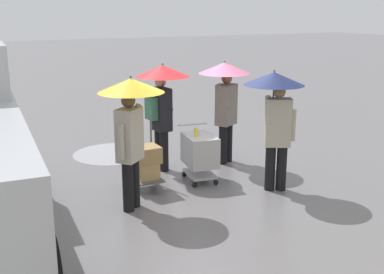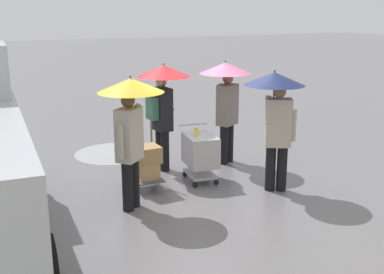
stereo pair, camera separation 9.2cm
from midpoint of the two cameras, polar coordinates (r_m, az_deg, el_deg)
name	(u,v)px [view 2 (the right image)]	position (r m, az deg, el deg)	size (l,w,h in m)	color
ground_plane	(191,181)	(9.16, 0.21, -5.16)	(90.00, 90.00, 0.00)	slate
slush_patch_near_cluster	(114,153)	(10.97, -8.94, -1.90)	(1.76, 1.76, 0.01)	#999BA0
shopping_cart_vendor	(200,152)	(8.98, 1.28, -1.75)	(0.65, 0.88, 1.04)	#B2B2B7
hand_dolly_boxes	(146,163)	(8.59, -5.17, -3.03)	(0.53, 0.70, 1.32)	#515156
pedestrian_pink_side	(162,93)	(9.37, -3.24, 5.22)	(1.04, 1.04, 2.15)	black
pedestrian_black_side	(130,112)	(7.57, -6.97, 2.93)	(1.04, 1.04, 2.15)	black
pedestrian_white_side	(226,88)	(9.83, 4.33, 5.74)	(1.04, 1.04, 2.15)	black
pedestrian_far_side	(276,104)	(8.41, 10.19, 3.90)	(1.04, 1.04, 2.15)	black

